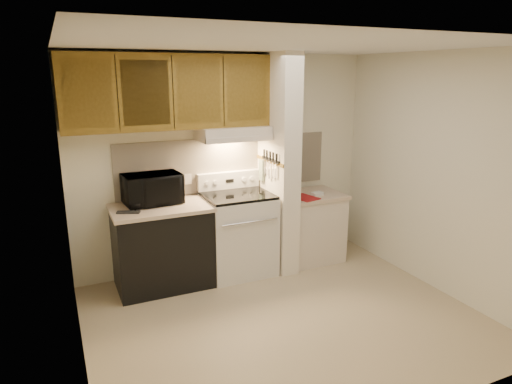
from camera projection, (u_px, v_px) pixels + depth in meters
floor at (284, 317)px, 4.38m from camera, size 3.60×3.60×0.00m
ceiling at (289, 45)px, 3.75m from camera, size 3.60×3.60×0.00m
wall_back at (226, 163)px, 5.39m from camera, size 3.60×2.50×0.02m
wall_left at (70, 217)px, 3.35m from camera, size 0.02×3.00×2.50m
wall_right at (437, 174)px, 4.79m from camera, size 0.02×3.00×2.50m
backsplash at (227, 164)px, 5.38m from camera, size 2.60×0.02×0.63m
range_body at (238, 235)px, 5.28m from camera, size 0.76×0.65×0.92m
oven_window at (249, 240)px, 5.00m from camera, size 0.50×0.01×0.30m
oven_handle at (250, 222)px, 4.91m from camera, size 0.65×0.02×0.02m
cooktop at (238, 195)px, 5.16m from camera, size 0.74×0.64×0.03m
range_backguard at (228, 180)px, 5.39m from camera, size 0.76×0.08×0.20m
range_display at (230, 181)px, 5.35m from camera, size 0.10×0.01×0.04m
range_knob_left_outer at (207, 183)px, 5.23m from camera, size 0.05×0.02×0.05m
range_knob_left_inner at (215, 182)px, 5.27m from camera, size 0.05×0.02×0.05m
range_knob_right_inner at (244, 179)px, 5.42m from camera, size 0.05×0.02×0.05m
range_knob_right_outer at (252, 179)px, 5.46m from camera, size 0.05×0.02×0.05m
dishwasher_front at (163, 248)px, 4.95m from camera, size 1.00×0.63×0.87m
left_countertop at (161, 208)px, 4.83m from camera, size 1.04×0.67×0.04m
spoon_rest at (128, 212)px, 4.59m from camera, size 0.24×0.15×0.02m
teal_jar at (160, 196)px, 5.03m from camera, size 0.11×0.11×0.11m
outlet at (188, 179)px, 5.21m from camera, size 0.08×0.01×0.12m
microwave at (152, 189)px, 4.89m from camera, size 0.62×0.45×0.33m
partition_pillar at (278, 164)px, 5.28m from camera, size 0.22×0.70×2.50m
pillar_trim at (269, 161)px, 5.23m from camera, size 0.01×0.70×0.04m
knife_strip at (271, 160)px, 5.17m from camera, size 0.02×0.42×0.04m
knife_blade_a at (276, 171)px, 5.06m from camera, size 0.01×0.03×0.16m
knife_handle_a at (277, 158)px, 5.00m from camera, size 0.02×0.02×0.10m
knife_blade_b at (273, 171)px, 5.13m from camera, size 0.01×0.04×0.18m
knife_handle_b at (273, 157)px, 5.08m from camera, size 0.02×0.02×0.10m
knife_blade_c at (269, 170)px, 5.21m from camera, size 0.01×0.04×0.20m
knife_handle_c at (270, 156)px, 5.15m from camera, size 0.02×0.02×0.10m
knife_blade_d at (266, 167)px, 5.27m from camera, size 0.01×0.04×0.16m
knife_handle_d at (267, 155)px, 5.22m from camera, size 0.02×0.02×0.10m
knife_blade_e at (264, 167)px, 5.33m from camera, size 0.01×0.04×0.18m
knife_handle_e at (264, 154)px, 5.29m from camera, size 0.02×0.02×0.10m
oven_mitt at (262, 170)px, 5.40m from camera, size 0.03×0.10×0.25m
right_cab_base at (310, 228)px, 5.68m from camera, size 0.70×0.60×0.81m
right_countertop at (311, 195)px, 5.57m from camera, size 0.74×0.64×0.04m
red_folder at (305, 198)px, 5.36m from camera, size 0.30×0.36×0.01m
white_box at (317, 194)px, 5.48m from camera, size 0.15×0.11×0.04m
range_hood at (233, 133)px, 5.10m from camera, size 0.78×0.44×0.15m
hood_lip at (240, 139)px, 4.93m from camera, size 0.78×0.04×0.06m
upper_cabinets at (169, 92)px, 4.75m from camera, size 2.18×0.33×0.77m
cab_door_a at (87, 94)px, 4.28m from camera, size 0.46×0.01×0.63m
cab_gap_a at (117, 93)px, 4.39m from camera, size 0.01×0.01×0.73m
cab_door_b at (146, 93)px, 4.50m from camera, size 0.46×0.01×0.63m
cab_gap_b at (173, 93)px, 4.61m from camera, size 0.01×0.01×0.73m
cab_door_c at (199, 92)px, 4.72m from camera, size 0.46×0.01×0.63m
cab_gap_c at (224, 92)px, 4.82m from camera, size 0.01×0.01×0.73m
cab_door_d at (247, 91)px, 4.93m from camera, size 0.46×0.01×0.63m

